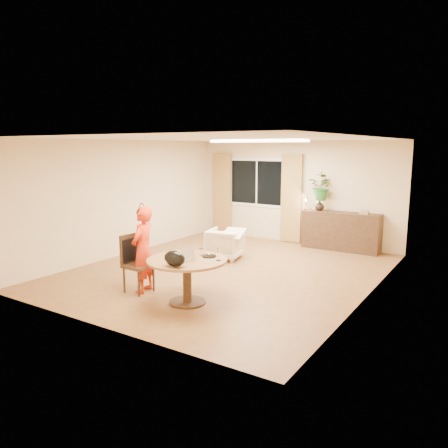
% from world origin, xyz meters
% --- Properties ---
extents(floor, '(6.50, 6.50, 0.00)m').
position_xyz_m(floor, '(0.00, 0.00, 0.00)').
color(floor, brown).
rests_on(floor, ground).
extents(ceiling, '(6.50, 6.50, 0.00)m').
position_xyz_m(ceiling, '(0.00, 0.00, 2.60)').
color(ceiling, white).
rests_on(ceiling, wall_back).
extents(wall_back, '(5.50, 0.00, 5.50)m').
position_xyz_m(wall_back, '(0.00, 3.25, 1.30)').
color(wall_back, '#D1B388').
rests_on(wall_back, floor).
extents(wall_left, '(0.00, 6.50, 6.50)m').
position_xyz_m(wall_left, '(-2.75, 0.00, 1.30)').
color(wall_left, '#D1B388').
rests_on(wall_left, floor).
extents(wall_right, '(0.00, 6.50, 6.50)m').
position_xyz_m(wall_right, '(2.75, 0.00, 1.30)').
color(wall_right, '#D1B388').
rests_on(wall_right, floor).
extents(window, '(1.70, 0.03, 1.30)m').
position_xyz_m(window, '(-1.10, 3.23, 1.50)').
color(window, white).
rests_on(window, wall_back).
extents(curtain_left, '(0.55, 0.08, 2.25)m').
position_xyz_m(curtain_left, '(-2.15, 3.15, 1.15)').
color(curtain_left, brown).
rests_on(curtain_left, wall_back).
extents(curtain_right, '(0.55, 0.08, 2.25)m').
position_xyz_m(curtain_right, '(-0.05, 3.15, 1.15)').
color(curtain_right, brown).
rests_on(curtain_right, wall_back).
extents(ceiling_panel, '(2.20, 0.35, 0.05)m').
position_xyz_m(ceiling_panel, '(0.00, 1.20, 2.57)').
color(ceiling_panel, white).
rests_on(ceiling_panel, ceiling).
extents(dining_table, '(1.26, 1.26, 0.72)m').
position_xyz_m(dining_table, '(0.43, -1.86, 0.56)').
color(dining_table, brown).
rests_on(dining_table, floor).
extents(dining_chair, '(0.49, 0.45, 0.98)m').
position_xyz_m(dining_chair, '(-0.60, -1.87, 0.49)').
color(dining_chair, black).
rests_on(dining_chair, floor).
extents(child, '(0.60, 0.47, 1.47)m').
position_xyz_m(child, '(-0.53, -1.82, 0.73)').
color(child, red).
rests_on(child, floor).
extents(laptop, '(0.39, 0.31, 0.23)m').
position_xyz_m(laptop, '(0.37, -1.91, 0.83)').
color(laptop, '#B7B7BC').
rests_on(laptop, dining_table).
extents(tumbler, '(0.09, 0.09, 0.11)m').
position_xyz_m(tumbler, '(0.47, -1.53, 0.77)').
color(tumbler, white).
rests_on(tumbler, dining_table).
extents(wine_glass, '(0.08, 0.08, 0.22)m').
position_xyz_m(wine_glass, '(0.89, -1.67, 0.83)').
color(wine_glass, white).
rests_on(wine_glass, dining_table).
extents(pot_lid, '(0.28, 0.28, 0.04)m').
position_xyz_m(pot_lid, '(0.64, -1.55, 0.74)').
color(pot_lid, white).
rests_on(pot_lid, dining_table).
extents(handbag, '(0.37, 0.22, 0.24)m').
position_xyz_m(handbag, '(0.53, -2.29, 0.84)').
color(handbag, black).
rests_on(handbag, dining_table).
extents(armchair, '(0.84, 0.86, 0.66)m').
position_xyz_m(armchair, '(-0.59, 0.83, 0.33)').
color(armchair, beige).
rests_on(armchair, floor).
extents(throw, '(0.55, 0.63, 0.03)m').
position_xyz_m(throw, '(-0.34, 0.79, 0.68)').
color(throw, beige).
rests_on(throw, armchair).
extents(sideboard, '(1.83, 0.45, 0.91)m').
position_xyz_m(sideboard, '(1.32, 3.01, 0.46)').
color(sideboard, black).
rests_on(sideboard, floor).
extents(vase, '(0.25, 0.25, 0.25)m').
position_xyz_m(vase, '(0.76, 3.01, 1.04)').
color(vase, black).
rests_on(vase, sideboard).
extents(bouquet, '(0.72, 0.67, 0.66)m').
position_xyz_m(bouquet, '(0.80, 3.01, 1.49)').
color(bouquet, '#2C6D29').
rests_on(bouquet, vase).
extents(book_stack, '(0.21, 0.17, 0.08)m').
position_xyz_m(book_stack, '(1.84, 3.01, 0.96)').
color(book_stack, '#946B4B').
rests_on(book_stack, sideboard).
extents(desk_lamp, '(0.15, 0.15, 0.32)m').
position_xyz_m(desk_lamp, '(0.43, 2.96, 1.07)').
color(desk_lamp, black).
rests_on(desk_lamp, sideboard).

